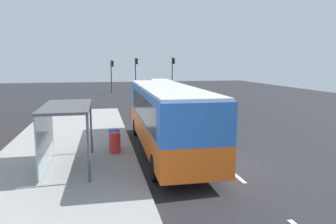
# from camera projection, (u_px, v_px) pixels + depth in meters

# --- Properties ---
(ground_plane) EXTENTS (56.00, 92.00, 0.04)m
(ground_plane) POSITION_uv_depth(u_px,v_px,m) (159.00, 114.00, 27.18)
(ground_plane) COLOR #262628
(sidewalk_platform) EXTENTS (6.20, 30.00, 0.18)m
(sidewalk_platform) POSITION_uv_depth(u_px,v_px,m) (65.00, 159.00, 14.26)
(sidewalk_platform) COLOR #999993
(sidewalk_platform) RESTS_ON ground
(lane_stripe_seg_1) EXTENTS (0.16, 2.20, 0.01)m
(lane_stripe_seg_1) POSITION_uv_depth(u_px,v_px,m) (233.00, 173.00, 12.73)
(lane_stripe_seg_1) COLOR silver
(lane_stripe_seg_1) RESTS_ON ground
(lane_stripe_seg_2) EXTENTS (0.16, 2.20, 0.01)m
(lane_stripe_seg_2) POSITION_uv_depth(u_px,v_px,m) (196.00, 143.00, 17.56)
(lane_stripe_seg_2) COLOR silver
(lane_stripe_seg_2) RESTS_ON ground
(lane_stripe_seg_3) EXTENTS (0.16, 2.20, 0.01)m
(lane_stripe_seg_3) POSITION_uv_depth(u_px,v_px,m) (175.00, 125.00, 22.39)
(lane_stripe_seg_3) COLOR silver
(lane_stripe_seg_3) RESTS_ON ground
(lane_stripe_seg_4) EXTENTS (0.16, 2.20, 0.01)m
(lane_stripe_seg_4) POSITION_uv_depth(u_px,v_px,m) (162.00, 114.00, 27.23)
(lane_stripe_seg_4) COLOR silver
(lane_stripe_seg_4) RESTS_ON ground
(lane_stripe_seg_5) EXTENTS (0.16, 2.20, 0.01)m
(lane_stripe_seg_5) POSITION_uv_depth(u_px,v_px,m) (152.00, 106.00, 32.06)
(lane_stripe_seg_5) COLOR silver
(lane_stripe_seg_5) RESTS_ON ground
(lane_stripe_seg_6) EXTENTS (0.16, 2.20, 0.01)m
(lane_stripe_seg_6) POSITION_uv_depth(u_px,v_px,m) (145.00, 100.00, 36.90)
(lane_stripe_seg_6) COLOR silver
(lane_stripe_seg_6) RESTS_ON ground
(lane_stripe_seg_7) EXTENTS (0.16, 2.20, 0.01)m
(lane_stripe_seg_7) POSITION_uv_depth(u_px,v_px,m) (140.00, 96.00, 41.73)
(lane_stripe_seg_7) COLOR silver
(lane_stripe_seg_7) RESTS_ON ground
(bus) EXTENTS (2.68, 11.05, 3.21)m
(bus) POSITION_uv_depth(u_px,v_px,m) (166.00, 115.00, 15.48)
(bus) COLOR orange
(bus) RESTS_ON ground
(white_van) EXTENTS (2.13, 5.25, 2.30)m
(white_van) POSITION_uv_depth(u_px,v_px,m) (161.00, 88.00, 37.71)
(white_van) COLOR white
(white_van) RESTS_ON ground
(sedan_near) EXTENTS (1.89, 4.43, 1.52)m
(sedan_near) POSITION_uv_depth(u_px,v_px,m) (156.00, 90.00, 41.85)
(sedan_near) COLOR navy
(sedan_near) RESTS_ON ground
(recycling_bin_red) EXTENTS (0.52, 0.52, 0.95)m
(recycling_bin_red) POSITION_uv_depth(u_px,v_px,m) (115.00, 143.00, 14.90)
(recycling_bin_red) COLOR red
(recycling_bin_red) RESTS_ON sidewalk_platform
(recycling_bin_blue) EXTENTS (0.52, 0.52, 0.95)m
(recycling_bin_blue) POSITION_uv_depth(u_px,v_px,m) (114.00, 139.00, 15.58)
(recycling_bin_blue) COLOR blue
(recycling_bin_blue) RESTS_ON sidewalk_platform
(traffic_light_near_side) EXTENTS (0.49, 0.28, 5.00)m
(traffic_light_near_side) POSITION_uv_depth(u_px,v_px,m) (173.00, 69.00, 46.11)
(traffic_light_near_side) COLOR #2D2D2D
(traffic_light_near_side) RESTS_ON ground
(traffic_light_far_side) EXTENTS (0.49, 0.28, 4.63)m
(traffic_light_far_side) POSITION_uv_depth(u_px,v_px,m) (112.00, 71.00, 45.17)
(traffic_light_far_side) COLOR #2D2D2D
(traffic_light_far_side) RESTS_ON ground
(traffic_light_median) EXTENTS (0.49, 0.28, 4.96)m
(traffic_light_median) POSITION_uv_depth(u_px,v_px,m) (136.00, 69.00, 46.62)
(traffic_light_median) COLOR #2D2D2D
(traffic_light_median) RESTS_ON ground
(bus_shelter) EXTENTS (1.80, 4.00, 2.50)m
(bus_shelter) POSITION_uv_depth(u_px,v_px,m) (59.00, 120.00, 12.62)
(bus_shelter) COLOR #4C4C51
(bus_shelter) RESTS_ON sidewalk_platform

